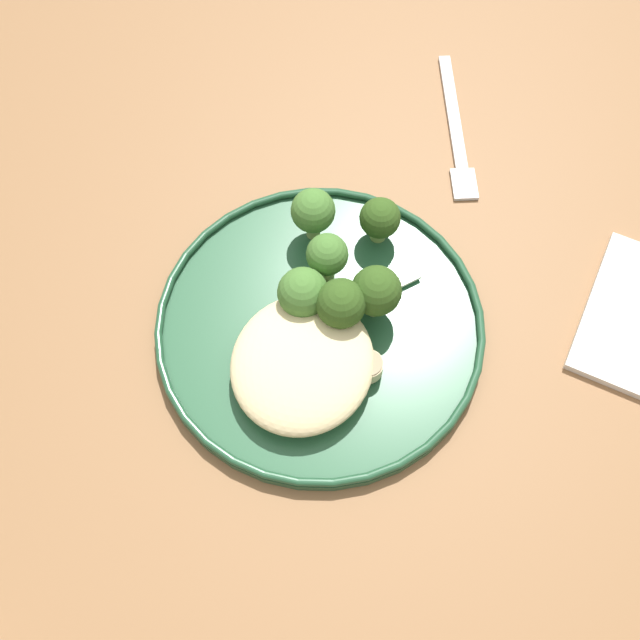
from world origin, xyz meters
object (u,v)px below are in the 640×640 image
broccoli_floret_right_tilted (383,220)px  folded_napkin (638,317)px  seared_scallop_rear_pale (298,359)px  seared_scallop_half_hidden (256,371)px  broccoli_floret_rear_charred (376,291)px  seared_scallop_left_edge (295,386)px  broccoli_floret_split_head (327,256)px  seared_scallop_center_golden (333,370)px  seared_scallop_right_edge (368,366)px  dinner_fork (456,131)px  broccoli_floret_near_rim (313,212)px  dinner_plate (320,326)px  broccoli_floret_front_edge (303,293)px  broccoli_floret_beside_noodles (341,305)px  seared_scallop_large_seared (336,340)px

broccoli_floret_right_tilted → folded_napkin: (-0.00, -0.24, -0.04)m
seared_scallop_rear_pale → seared_scallop_half_hidden: bearing=124.3°
broccoli_floret_rear_charred → seared_scallop_left_edge: bearing=155.7°
broccoli_floret_split_head → broccoli_floret_rear_charred: (-0.02, -0.05, -0.00)m
seared_scallop_rear_pale → seared_scallop_center_golden: bearing=-88.7°
seared_scallop_right_edge → dinner_fork: 0.29m
broccoli_floret_rear_charred → broccoli_floret_right_tilted: 0.08m
seared_scallop_half_hidden → folded_napkin: size_ratio=0.17×
seared_scallop_rear_pale → seared_scallop_right_edge: (0.01, -0.06, 0.00)m
broccoli_floret_near_rim → dinner_fork: size_ratio=0.33×
broccoli_floret_near_rim → broccoli_floret_split_head: bearing=-147.0°
folded_napkin → seared_scallop_center_golden: bearing=120.3°
dinner_plate → seared_scallop_right_edge: (-0.03, -0.05, 0.01)m
broccoli_floret_front_edge → broccoli_floret_near_rim: bearing=12.5°
seared_scallop_center_golden → broccoli_floret_near_rim: bearing=25.1°
seared_scallop_rear_pale → seared_scallop_right_edge: size_ratio=0.99×
seared_scallop_center_golden → folded_napkin: (0.14, -0.24, -0.02)m
seared_scallop_half_hidden → dinner_fork: bearing=-16.9°
seared_scallop_left_edge → seared_scallop_right_edge: 0.06m
broccoli_floret_rear_charred → broccoli_floret_front_edge: bearing=108.8°
broccoli_floret_split_head → broccoli_floret_beside_noodles: bearing=-148.7°
seared_scallop_center_golden → folded_napkin: 0.28m
broccoli_floret_beside_noodles → broccoli_floret_near_rim: (0.08, 0.05, -0.00)m
seared_scallop_rear_pale → seared_scallop_large_seared: (0.03, -0.03, 0.00)m
seared_scallop_half_hidden → broccoli_floret_front_edge: bearing=-14.5°
broccoli_floret_rear_charred → dinner_fork: (0.23, -0.02, -0.05)m
seared_scallop_center_golden → seared_scallop_left_edge: 0.04m
seared_scallop_left_edge → seared_scallop_center_golden: bearing=-47.1°
seared_scallop_large_seared → broccoli_floret_rear_charred: bearing=-26.6°
seared_scallop_half_hidden → seared_scallop_right_edge: (0.03, -0.09, 0.00)m
dinner_plate → broccoli_floret_front_edge: broccoli_floret_front_edge is taller
seared_scallop_large_seared → seared_scallop_left_edge: bearing=157.8°
seared_scallop_left_edge → broccoli_floret_near_rim: broccoli_floret_near_rim is taller
seared_scallop_center_golden → broccoli_floret_split_head: 0.10m
dinner_plate → broccoli_floret_rear_charred: size_ratio=4.77×
broccoli_floret_rear_charred → broccoli_floret_right_tilted: bearing=11.6°
seared_scallop_large_seared → broccoli_floret_beside_noodles: broccoli_floret_beside_noodles is taller
broccoli_floret_near_rim → broccoli_floret_front_edge: size_ratio=1.00×
seared_scallop_right_edge → broccoli_floret_near_rim: bearing=36.8°
broccoli_floret_near_rim → dinner_fork: 0.20m
seared_scallop_half_hidden → seared_scallop_rear_pale: bearing=-55.7°
dinner_plate → seared_scallop_half_hidden: size_ratio=11.70×
broccoli_floret_beside_noodles → seared_scallop_center_golden: bearing=-169.8°
seared_scallop_center_golden → broccoli_floret_front_edge: bearing=41.3°
broccoli_floret_beside_noodles → broccoli_floret_rear_charred: (0.02, -0.02, -0.00)m
dinner_plate → broccoli_floret_front_edge: bearing=67.5°
broccoli_floret_split_head → broccoli_floret_near_rim: (0.04, 0.03, -0.00)m
seared_scallop_center_golden → broccoli_floret_near_rim: (0.13, 0.06, 0.03)m
seared_scallop_left_edge → broccoli_floret_right_tilted: (0.17, -0.03, 0.02)m
seared_scallop_right_edge → broccoli_floret_right_tilted: broccoli_floret_right_tilted is taller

